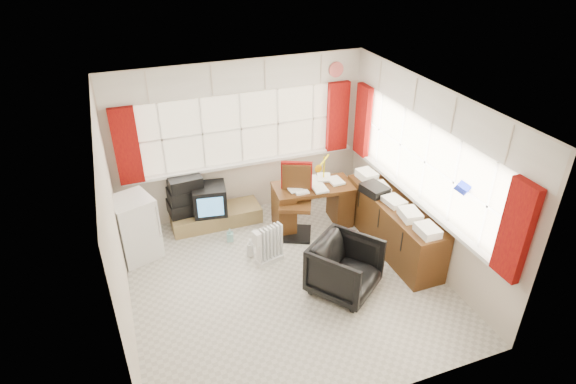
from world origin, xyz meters
name	(u,v)px	position (x,y,z in m)	size (l,w,h in m)	color
ground	(286,281)	(0.00, 0.00, 0.00)	(4.00, 4.00, 0.00)	beige
room_walls	(286,184)	(0.00, 0.00, 1.50)	(4.00, 4.00, 4.00)	beige
window_back	(243,159)	(0.00, 1.94, 0.95)	(3.70, 0.12, 3.60)	beige
window_right	(418,195)	(1.94, 0.00, 0.95)	(0.12, 3.70, 3.60)	beige
curtains	(325,146)	(0.92, 0.93, 1.46)	(3.83, 3.83, 1.15)	maroon
overhead_cabinets	(329,90)	(0.98, 0.98, 2.25)	(3.98, 3.98, 0.48)	silver
desk	(313,203)	(0.88, 1.17, 0.39)	(1.26, 0.71, 0.74)	#582F14
desk_lamp	(324,162)	(1.10, 1.29, 1.00)	(0.19, 0.17, 0.44)	#DCCF09
task_chair	(296,197)	(0.56, 1.08, 0.61)	(0.64, 0.65, 1.14)	black
office_chair	(345,268)	(0.65, -0.42, 0.36)	(0.78, 0.80, 0.73)	black
radiator	(270,248)	(-0.07, 0.48, 0.24)	(0.42, 0.25, 0.59)	white
credenza	(393,224)	(1.73, 0.20, 0.40)	(0.50, 2.00, 0.85)	#582F14
file_tray	(374,189)	(1.59, 0.56, 0.81)	(0.29, 0.38, 0.13)	black
tv_bench	(216,217)	(-0.55, 1.72, 0.12)	(1.40, 0.50, 0.25)	olive
crt_tv	(210,199)	(-0.64, 1.69, 0.48)	(0.57, 0.54, 0.46)	black
hifi_stack	(186,196)	(-0.96, 1.82, 0.54)	(0.62, 0.42, 0.62)	black
mini_fridge	(134,228)	(-1.80, 1.30, 0.47)	(0.70, 0.70, 0.94)	white
spray_bottle_a	(250,248)	(-0.29, 0.71, 0.14)	(0.11, 0.11, 0.29)	silver
spray_bottle_b	(230,235)	(-0.47, 1.17, 0.10)	(0.09, 0.10, 0.21)	#87CAC2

